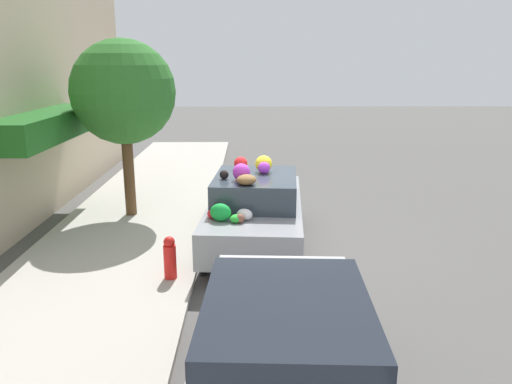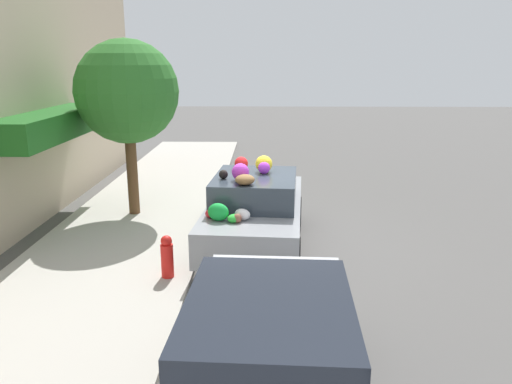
{
  "view_description": "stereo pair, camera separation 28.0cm",
  "coord_description": "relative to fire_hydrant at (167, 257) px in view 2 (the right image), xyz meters",
  "views": [
    {
      "loc": [
        -9.1,
        0.21,
        3.48
      ],
      "look_at": [
        0.0,
        0.09,
        1.07
      ],
      "focal_mm": 35.0,
      "sensor_mm": 36.0,
      "label": 1
    },
    {
      "loc": [
        -9.1,
        -0.07,
        3.48
      ],
      "look_at": [
        0.0,
        0.09,
        1.07
      ],
      "focal_mm": 35.0,
      "sensor_mm": 36.0,
      "label": 2
    }
  ],
  "objects": [
    {
      "name": "ground_plane",
      "position": [
        1.7,
        -1.48,
        -0.45
      ],
      "size": [
        60.0,
        60.0,
        0.0
      ],
      "primitive_type": "plane",
      "color": "#565451"
    },
    {
      "name": "parked_car_plain",
      "position": [
        -3.32,
        -1.6,
        0.29
      ],
      "size": [
        4.28,
        1.86,
        1.46
      ],
      "rotation": [
        0.0,
        0.0,
        -0.05
      ],
      "color": "#B7BABF",
      "rests_on": "ground"
    },
    {
      "name": "art_car",
      "position": [
        1.66,
        -1.38,
        0.31
      ],
      "size": [
        4.21,
        1.99,
        1.74
      ],
      "rotation": [
        0.0,
        0.0,
        -0.08
      ],
      "color": "gray",
      "rests_on": "ground"
    },
    {
      "name": "sidewalk_curb",
      "position": [
        1.7,
        1.22,
        -0.4
      ],
      "size": [
        24.0,
        3.2,
        0.1
      ],
      "color": "#B2ADA3",
      "rests_on": "ground"
    },
    {
      "name": "fire_hydrant",
      "position": [
        0.0,
        0.0,
        0.0
      ],
      "size": [
        0.2,
        0.2,
        0.7
      ],
      "color": "red",
      "rests_on": "sidewalk_curb"
    },
    {
      "name": "street_tree",
      "position": [
        3.44,
        1.41,
        2.36
      ],
      "size": [
        2.23,
        2.23,
        3.84
      ],
      "color": "brown",
      "rests_on": "sidewalk_curb"
    }
  ]
}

